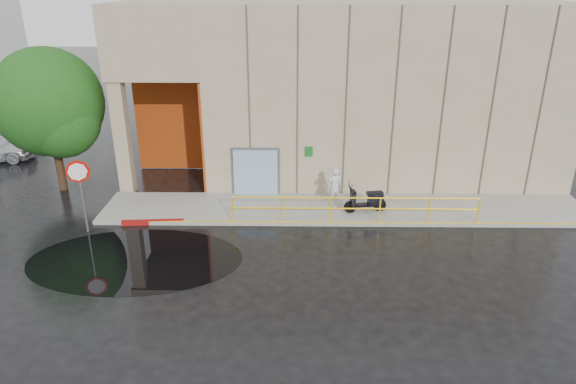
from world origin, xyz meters
name	(u,v)px	position (x,y,z in m)	size (l,w,h in m)	color
ground	(238,266)	(0.00, 0.00, 0.00)	(120.00, 120.00, 0.00)	black
sidewalk	(345,209)	(4.00, 4.50, 0.07)	(20.00, 3.00, 0.15)	gray
building	(359,80)	(5.10, 10.98, 4.21)	(20.00, 10.17, 8.00)	gray
guardrail	(355,209)	(4.25, 3.15, 0.68)	(9.56, 0.06, 1.03)	yellow
person	(335,187)	(3.56, 4.79, 0.95)	(0.59, 0.38, 1.60)	silver
scooter	(366,194)	(4.79, 4.08, 0.92)	(1.78, 0.83, 1.35)	black
stop_sign	(79,181)	(-5.98, 2.41, 2.07)	(0.83, 0.31, 2.88)	slate
red_curb	(153,222)	(-3.66, 3.10, 0.09)	(2.40, 0.18, 0.18)	maroon
puddle	(135,259)	(-3.56, 0.35, 0.00)	(7.36, 4.53, 0.01)	black
car_c	(10,130)	(-14.89, 14.11, 0.68)	(1.91, 4.71, 1.37)	#B4B6BB
tree_near	(51,107)	(-8.54, 6.58, 3.85)	(4.65, 4.65, 6.36)	black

